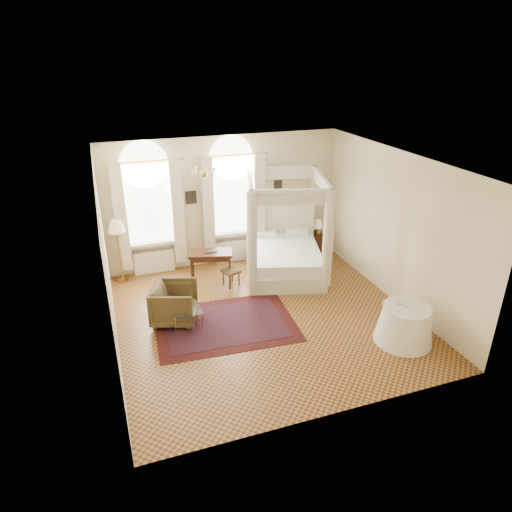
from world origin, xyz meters
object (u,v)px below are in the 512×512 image
Objects in this scene: writing_desk at (211,256)px; floor_lamp at (116,229)px; stool at (231,272)px; canopy_bed at (284,253)px; side_table at (405,324)px; armchair at (174,303)px; nightstand at (314,243)px; coffee_table at (187,313)px.

writing_desk is 0.71× the size of floor_lamp.
stool is 0.29× the size of floor_lamp.
canopy_bed is 2.45× the size of side_table.
canopy_bed is 1.71× the size of floor_lamp.
stool is at bearing -35.19° from armchair.
canopy_bed is at bearing -13.60° from floor_lamp.
side_table reaches higher than stool.
nightstand is at bearing 22.14° from stool.
floor_lamp is 6.68m from side_table.
canopy_bed reaches higher than side_table.
canopy_bed is 4.35× the size of coffee_table.
stool is at bearing -173.35° from canopy_bed.
armchair is 2.57m from floor_lamp.
canopy_bed is at bearing 107.19° from side_table.
writing_desk reaches higher than side_table.
nightstand is 5.25m from floor_lamp.
canopy_bed reaches higher than armchair.
writing_desk is (-3.09, -0.71, 0.38)m from nightstand.
canopy_bed is at bearing -47.74° from armchair.
writing_desk reaches higher than nightstand.
writing_desk is at bearing -18.56° from armchair.
floor_lamp reaches higher than writing_desk.
floor_lamp is (-3.86, 0.93, 0.78)m from canopy_bed.
canopy_bed is at bearing 6.65° from stool.
armchair reaches higher than stool.
coffee_table is (-2.80, -1.69, -0.19)m from canopy_bed.
coffee_table is (-1.37, -1.52, 0.04)m from stool.
floor_lamp is (-5.14, -0.00, 1.07)m from nightstand.
canopy_bed is 2.41× the size of writing_desk.
floor_lamp is at bearing 155.64° from stool.
side_table is (2.89, -3.68, -0.29)m from writing_desk.
stool is 2.05m from coffee_table.
side_table is at bearing -99.40° from armchair.
coffee_table is at bearing -117.23° from writing_desk.
floor_lamp is at bearing 40.77° from armchair.
writing_desk is (-1.82, 0.22, 0.09)m from canopy_bed.
armchair is 0.82× the size of side_table.
side_table is at bearing -92.69° from nightstand.
armchair is (-2.97, -1.28, -0.15)m from canopy_bed.
stool is 1.91m from armchair.
nightstand is 4.85m from coffee_table.
nightstand is 3.20m from writing_desk.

